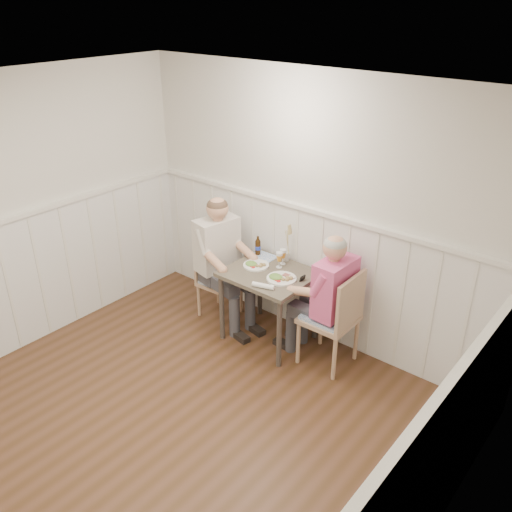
% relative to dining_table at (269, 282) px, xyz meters
% --- Properties ---
extents(ground_plane, '(4.50, 4.50, 0.00)m').
position_rel_dining_table_xyz_m(ground_plane, '(0.19, -1.84, -0.64)').
color(ground_plane, '#472C18').
extents(room_shell, '(4.04, 4.54, 2.60)m').
position_rel_dining_table_xyz_m(room_shell, '(0.19, -1.84, 0.88)').
color(room_shell, silver).
rests_on(room_shell, ground).
extents(wainscot, '(4.00, 4.49, 1.34)m').
position_rel_dining_table_xyz_m(wainscot, '(0.19, -1.15, 0.05)').
color(wainscot, white).
rests_on(wainscot, ground).
extents(dining_table, '(0.81, 0.70, 0.75)m').
position_rel_dining_table_xyz_m(dining_table, '(0.00, 0.00, 0.00)').
color(dining_table, '#4C4439').
rests_on(dining_table, ground).
extents(chair_right, '(0.46, 0.46, 0.96)m').
position_rel_dining_table_xyz_m(chair_right, '(0.72, 0.05, -0.12)').
color(chair_right, tan).
rests_on(chair_right, ground).
extents(chair_left, '(0.40, 0.40, 0.80)m').
position_rel_dining_table_xyz_m(chair_left, '(-0.73, 0.02, -0.21)').
color(chair_left, tan).
rests_on(chair_left, ground).
extents(man_in_pink, '(0.62, 0.43, 1.32)m').
position_rel_dining_table_xyz_m(man_in_pink, '(0.66, 0.05, -0.09)').
color(man_in_pink, '#3F3F47').
rests_on(man_in_pink, ground).
extents(diner_cream, '(0.70, 0.50, 1.38)m').
position_rel_dining_table_xyz_m(diner_cream, '(-0.64, -0.01, -0.06)').
color(diner_cream, '#3F3F47').
rests_on(diner_cream, ground).
extents(plate_man, '(0.28, 0.28, 0.07)m').
position_rel_dining_table_xyz_m(plate_man, '(0.17, -0.05, 0.13)').
color(plate_man, white).
rests_on(plate_man, dining_table).
extents(plate_diner, '(0.25, 0.25, 0.06)m').
position_rel_dining_table_xyz_m(plate_diner, '(-0.19, 0.01, 0.13)').
color(plate_diner, white).
rests_on(plate_diner, dining_table).
extents(beer_glass_a, '(0.06, 0.06, 0.16)m').
position_rel_dining_table_xyz_m(beer_glass_a, '(-0.00, 0.22, 0.22)').
color(beer_glass_a, silver).
rests_on(beer_glass_a, dining_table).
extents(beer_glass_b, '(0.06, 0.06, 0.16)m').
position_rel_dining_table_xyz_m(beer_glass_b, '(0.01, 0.14, 0.22)').
color(beer_glass_b, silver).
rests_on(beer_glass_b, dining_table).
extents(beer_bottle, '(0.06, 0.06, 0.20)m').
position_rel_dining_table_xyz_m(beer_bottle, '(-0.33, 0.23, 0.20)').
color(beer_bottle, black).
rests_on(beer_bottle, dining_table).
extents(rolled_napkin, '(0.21, 0.11, 0.05)m').
position_rel_dining_table_xyz_m(rolled_napkin, '(0.14, -0.27, 0.13)').
color(rolled_napkin, white).
rests_on(rolled_napkin, dining_table).
extents(grass_vase, '(0.05, 0.05, 0.42)m').
position_rel_dining_table_xyz_m(grass_vase, '(-0.02, 0.30, 0.30)').
color(grass_vase, silver).
rests_on(grass_vase, dining_table).
extents(gingham_mat, '(0.27, 0.22, 0.01)m').
position_rel_dining_table_xyz_m(gingham_mat, '(-0.26, 0.22, 0.11)').
color(gingham_mat, '#4A75B6').
rests_on(gingham_mat, dining_table).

